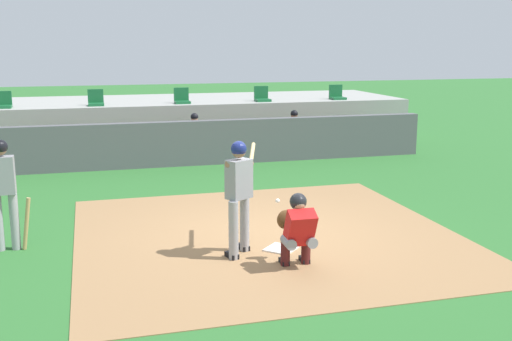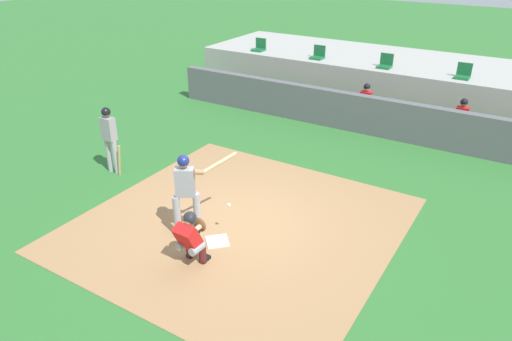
# 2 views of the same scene
# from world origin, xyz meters

# --- Properties ---
(ground_plane) EXTENTS (80.00, 80.00, 0.00)m
(ground_plane) POSITION_xyz_m (0.00, 0.00, 0.00)
(ground_plane) COLOR #2D6B2D
(dirt_infield) EXTENTS (6.40, 6.40, 0.01)m
(dirt_infield) POSITION_xyz_m (0.00, 0.00, 0.01)
(dirt_infield) COLOR #9E754C
(dirt_infield) RESTS_ON ground
(home_plate) EXTENTS (0.62, 0.62, 0.02)m
(home_plate) POSITION_xyz_m (0.00, -0.80, 0.02)
(home_plate) COLOR white
(home_plate) RESTS_ON dirt_infield
(batter_at_plate) EXTENTS (0.79, 1.32, 1.80)m
(batter_at_plate) POSITION_xyz_m (-0.69, -0.83, 1.04)
(batter_at_plate) COLOR #99999E
(batter_at_plate) RESTS_ON ground
(catcher_crouched) EXTENTS (0.49, 1.52, 1.13)m
(catcher_crouched) POSITION_xyz_m (-0.00, -1.58, 0.61)
(catcher_crouched) COLOR gray
(catcher_crouched) RESTS_ON ground
(on_deck_batter) EXTENTS (0.58, 0.23, 1.79)m
(on_deck_batter) POSITION_xyz_m (-4.19, 0.38, 1.02)
(on_deck_batter) COLOR #99999E
(on_deck_batter) RESTS_ON ground
(dugout_wall) EXTENTS (13.00, 0.30, 1.20)m
(dugout_wall) POSITION_xyz_m (0.00, 6.50, 0.60)
(dugout_wall) COLOR #59595E
(dugout_wall) RESTS_ON ground
(dugout_bench) EXTENTS (11.80, 0.44, 0.45)m
(dugout_bench) POSITION_xyz_m (0.00, 7.50, 0.23)
(dugout_bench) COLOR olive
(dugout_bench) RESTS_ON ground
(dugout_player_0) EXTENTS (0.49, 0.70, 1.30)m
(dugout_player_0) POSITION_xyz_m (0.06, 7.34, 0.67)
(dugout_player_0) COLOR #939399
(dugout_player_0) RESTS_ON ground
(dugout_player_1) EXTENTS (0.49, 0.70, 1.30)m
(dugout_player_1) POSITION_xyz_m (3.05, 7.34, 0.67)
(dugout_player_1) COLOR #939399
(dugout_player_1) RESTS_ON ground
(stands_platform) EXTENTS (15.00, 4.40, 1.40)m
(stands_platform) POSITION_xyz_m (0.00, 10.90, 0.70)
(stands_platform) COLOR #9E9E99
(stands_platform) RESTS_ON ground
(stadium_seat_0) EXTENTS (0.46, 0.46, 0.48)m
(stadium_seat_0) POSITION_xyz_m (-5.20, 9.38, 1.53)
(stadium_seat_0) COLOR #196033
(stadium_seat_0) RESTS_ON stands_platform
(stadium_seat_1) EXTENTS (0.46, 0.46, 0.48)m
(stadium_seat_1) POSITION_xyz_m (-2.60, 9.38, 1.53)
(stadium_seat_1) COLOR #196033
(stadium_seat_1) RESTS_ON stands_platform
(stadium_seat_2) EXTENTS (0.46, 0.46, 0.48)m
(stadium_seat_2) POSITION_xyz_m (0.00, 9.38, 1.53)
(stadium_seat_2) COLOR #196033
(stadium_seat_2) RESTS_ON stands_platform
(stadium_seat_3) EXTENTS (0.46, 0.46, 0.48)m
(stadium_seat_3) POSITION_xyz_m (2.60, 9.38, 1.53)
(stadium_seat_3) COLOR #196033
(stadium_seat_3) RESTS_ON stands_platform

